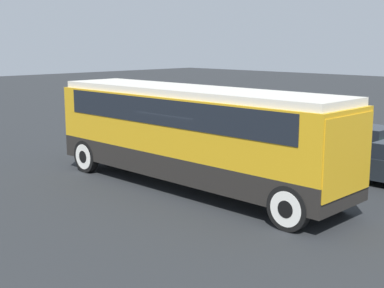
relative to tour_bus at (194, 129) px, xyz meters
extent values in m
plane|color=#26282B|center=(-0.10, 0.00, -1.95)|extent=(120.00, 120.00, 0.00)
cube|color=black|center=(-0.10, 0.00, -1.08)|extent=(10.74, 2.41, 0.75)
cube|color=gold|center=(-0.10, 0.00, 0.17)|extent=(10.74, 2.41, 1.76)
cube|color=black|center=(-0.10, 0.00, 0.61)|extent=(9.45, 2.45, 0.79)
cube|color=silver|center=(-0.10, 0.00, 1.16)|extent=(10.53, 2.21, 0.22)
cube|color=gold|center=(5.12, 0.00, -0.08)|extent=(0.36, 2.31, 2.01)
cylinder|color=black|center=(4.35, -1.09, -1.37)|extent=(1.16, 0.28, 1.16)
cylinder|color=silver|center=(4.35, -1.09, -1.37)|extent=(0.91, 0.30, 0.91)
cylinder|color=black|center=(4.35, -1.09, -1.37)|extent=(0.44, 0.32, 0.44)
cylinder|color=black|center=(4.35, 1.09, -1.37)|extent=(1.16, 0.28, 1.16)
cylinder|color=silver|center=(4.35, 1.09, -1.37)|extent=(0.91, 0.30, 0.91)
cylinder|color=black|center=(4.35, 1.09, -1.37)|extent=(0.44, 0.32, 0.44)
cylinder|color=black|center=(-4.36, -1.09, -1.37)|extent=(1.16, 0.28, 1.16)
cylinder|color=silver|center=(-4.36, -1.09, -1.37)|extent=(0.91, 0.30, 0.91)
cylinder|color=black|center=(-4.36, -1.09, -1.37)|extent=(0.44, 0.32, 0.44)
cylinder|color=black|center=(-4.36, 1.09, -1.37)|extent=(1.16, 0.28, 1.16)
cylinder|color=silver|center=(-4.36, 1.09, -1.37)|extent=(0.91, 0.30, 0.91)
cylinder|color=black|center=(-4.36, 1.09, -1.37)|extent=(0.44, 0.32, 0.44)
cube|color=#2D5638|center=(1.70, 7.82, -1.42)|extent=(4.78, 1.81, 0.60)
cube|color=black|center=(1.51, 7.82, -0.85)|extent=(2.48, 1.63, 0.53)
cylinder|color=black|center=(-0.25, 7.00, -1.64)|extent=(0.62, 0.22, 0.62)
cylinder|color=black|center=(-0.25, 7.00, -1.64)|extent=(0.24, 0.26, 0.24)
cylinder|color=black|center=(-0.25, 8.63, -1.64)|extent=(0.62, 0.22, 0.62)
cylinder|color=black|center=(-0.25, 8.63, -1.64)|extent=(0.24, 0.26, 0.24)
cylinder|color=black|center=(3.42, 4.21, -1.64)|extent=(0.63, 0.22, 0.63)
cylinder|color=black|center=(3.42, 4.21, -1.64)|extent=(0.24, 0.26, 0.24)
cylinder|color=black|center=(3.42, 5.82, -1.64)|extent=(0.63, 0.22, 0.63)
cylinder|color=black|center=(3.42, 5.82, -1.64)|extent=(0.24, 0.26, 0.24)
camera|label=1|loc=(11.54, -11.76, 2.64)|focal=50.00mm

